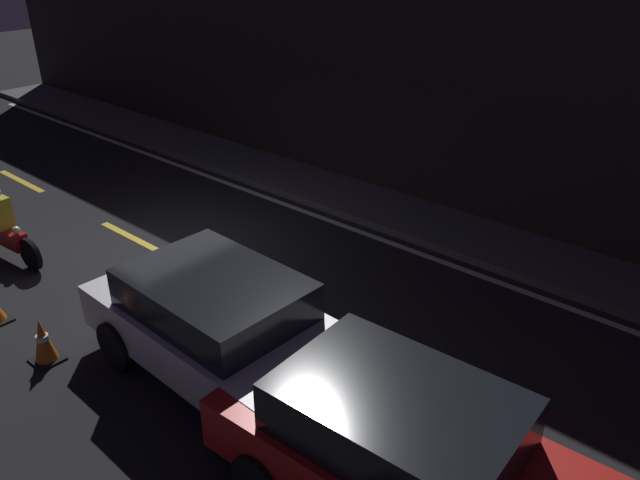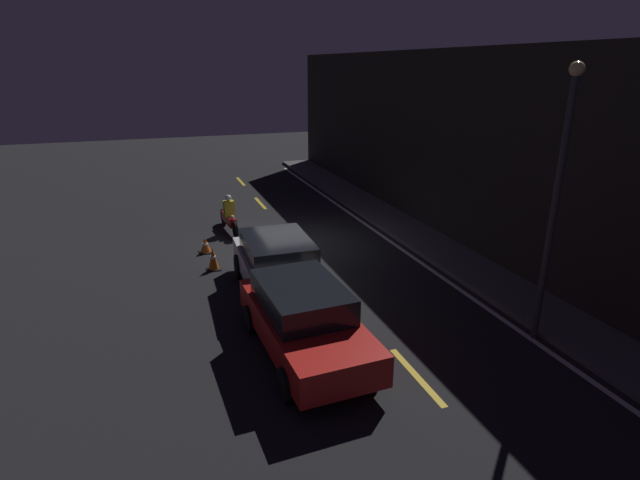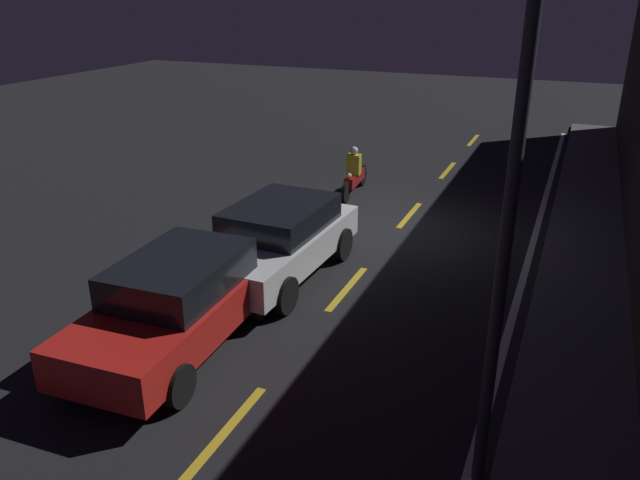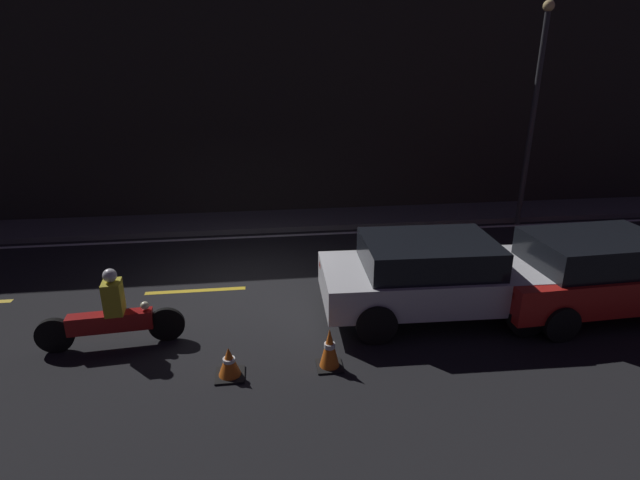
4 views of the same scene
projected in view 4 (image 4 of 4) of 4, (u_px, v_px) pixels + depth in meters
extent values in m
plane|color=black|center=(245.00, 288.00, 10.24)|extent=(56.00, 56.00, 0.00)
cube|color=#4C4C4F|center=(247.00, 222.00, 14.07)|extent=(28.00, 1.64, 0.14)
cube|color=black|center=(242.00, 108.00, 13.91)|extent=(28.00, 0.30, 6.20)
cube|color=gold|center=(196.00, 291.00, 10.12)|extent=(2.00, 0.14, 0.01)
cube|color=gold|center=(410.00, 279.00, 10.65)|extent=(2.00, 0.14, 0.01)
cube|color=gold|center=(605.00, 268.00, 11.19)|extent=(2.00, 0.14, 0.01)
cube|color=silver|center=(247.00, 237.00, 13.09)|extent=(25.20, 0.14, 0.01)
cube|color=silver|center=(437.00, 281.00, 9.02)|extent=(4.23, 1.95, 0.60)
cube|color=black|center=(429.00, 253.00, 8.81)|extent=(2.35, 1.71, 0.50)
cube|color=red|center=(321.00, 265.00, 9.34)|extent=(0.07, 0.20, 0.10)
cube|color=red|center=(328.00, 293.00, 8.24)|extent=(0.07, 0.20, 0.10)
cylinder|color=black|center=(485.00, 274.00, 10.07)|extent=(0.70, 0.20, 0.69)
cylinder|color=black|center=(527.00, 317.00, 8.41)|extent=(0.70, 0.20, 0.69)
cylinder|color=black|center=(358.00, 279.00, 9.84)|extent=(0.70, 0.20, 0.69)
cylinder|color=black|center=(376.00, 324.00, 8.18)|extent=(0.70, 0.20, 0.69)
cube|color=red|center=(600.00, 280.00, 9.15)|extent=(4.26, 1.92, 0.63)
cube|color=black|center=(596.00, 251.00, 8.91)|extent=(2.37, 1.66, 0.54)
cube|color=red|center=(481.00, 267.00, 9.28)|extent=(0.07, 0.20, 0.10)
cube|color=red|center=(513.00, 294.00, 8.24)|extent=(0.07, 0.20, 0.10)
cylinder|color=black|center=(625.00, 272.00, 10.25)|extent=(0.63, 0.21, 0.63)
cylinder|color=black|center=(508.00, 281.00, 9.83)|extent=(0.63, 0.21, 0.63)
cylinder|color=black|center=(561.00, 324.00, 8.26)|extent=(0.63, 0.21, 0.63)
cylinder|color=black|center=(167.00, 324.00, 8.28)|extent=(0.60, 0.13, 0.59)
cylinder|color=black|center=(55.00, 335.00, 7.95)|extent=(0.60, 0.15, 0.59)
cube|color=maroon|center=(111.00, 322.00, 8.06)|extent=(1.33, 0.34, 0.30)
sphere|color=#F2EABF|center=(145.00, 306.00, 8.09)|extent=(0.14, 0.14, 0.14)
cube|color=gold|center=(113.00, 298.00, 7.93)|extent=(0.31, 0.38, 0.55)
sphere|color=silver|center=(110.00, 275.00, 7.80)|extent=(0.22, 0.22, 0.22)
cube|color=black|center=(230.00, 375.00, 7.43)|extent=(0.43, 0.43, 0.03)
cone|color=orange|center=(229.00, 361.00, 7.35)|extent=(0.33, 0.33, 0.46)
cylinder|color=white|center=(229.00, 360.00, 7.34)|extent=(0.18, 0.18, 0.05)
cube|color=black|center=(329.00, 366.00, 7.65)|extent=(0.40, 0.40, 0.03)
cone|color=orange|center=(330.00, 347.00, 7.53)|extent=(0.31, 0.31, 0.63)
cylinder|color=white|center=(330.00, 345.00, 7.52)|extent=(0.17, 0.17, 0.08)
cylinder|color=#333338|center=(531.00, 126.00, 13.13)|extent=(0.14, 0.14, 5.50)
sphere|color=#F9D88C|center=(549.00, 6.00, 12.13)|extent=(0.28, 0.28, 0.28)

